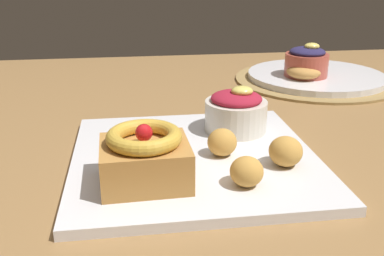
{
  "coord_description": "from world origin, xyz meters",
  "views": [
    {
      "loc": [
        -0.11,
        -0.62,
        0.98
      ],
      "look_at": [
        -0.03,
        -0.08,
        0.77
      ],
      "focal_mm": 42.02,
      "sensor_mm": 36.0,
      "label": 1
    }
  ],
  "objects": [
    {
      "name": "fritter_middle",
      "position": [
        0.01,
        -0.19,
        0.76
      ],
      "size": [
        0.04,
        0.04,
        0.03
      ],
      "primitive_type": "ellipsoid",
      "color": "gold",
      "rests_on": "front_plate"
    },
    {
      "name": "fritter_back",
      "position": [
        -0.0,
        -0.11,
        0.76
      ],
      "size": [
        0.04,
        0.04,
        0.04
      ],
      "primitive_type": "ellipsoid",
      "color": "gold",
      "rests_on": "front_plate"
    },
    {
      "name": "back_ramekin",
      "position": [
        0.25,
        0.24,
        0.78
      ],
      "size": [
        0.09,
        0.09,
        0.07
      ],
      "color": "#B24C3D",
      "rests_on": "back_plate"
    },
    {
      "name": "berry_ramekin",
      "position": [
        0.04,
        -0.03,
        0.77
      ],
      "size": [
        0.09,
        0.09,
        0.07
      ],
      "color": "silver",
      "rests_on": "front_plate"
    },
    {
      "name": "back_pastry",
      "position": [
        0.24,
        0.23,
        0.76
      ],
      "size": [
        0.07,
        0.07,
        0.03
      ],
      "primitive_type": "ellipsoid",
      "color": "#C68E47",
      "rests_on": "back_plate"
    },
    {
      "name": "back_plate",
      "position": [
        0.28,
        0.26,
        0.74
      ],
      "size": [
        0.29,
        0.29,
        0.01
      ],
      "primitive_type": "cylinder",
      "color": "white",
      "rests_on": "woven_placemat"
    },
    {
      "name": "fritter_front",
      "position": [
        0.07,
        -0.15,
        0.76
      ],
      "size": [
        0.04,
        0.04,
        0.04
      ],
      "primitive_type": "ellipsoid",
      "color": "gold",
      "rests_on": "front_plate"
    },
    {
      "name": "front_plate",
      "position": [
        -0.03,
        -0.1,
        0.74
      ],
      "size": [
        0.31,
        0.31,
        0.01
      ],
      "primitive_type": "cube",
      "color": "white",
      "rests_on": "dining_table"
    },
    {
      "name": "dining_table",
      "position": [
        0.0,
        0.0,
        0.65
      ],
      "size": [
        1.29,
        1.15,
        0.73
      ],
      "color": "olive",
      "rests_on": "ground_plane"
    },
    {
      "name": "woven_placemat",
      "position": [
        0.28,
        0.26,
        0.73
      ],
      "size": [
        0.34,
        0.34,
        0.0
      ],
      "primitive_type": "cylinder",
      "color": "#997A47",
      "rests_on": "dining_table"
    },
    {
      "name": "cake_slice",
      "position": [
        -0.1,
        -0.17,
        0.77
      ],
      "size": [
        0.1,
        0.09,
        0.07
      ],
      "rotation": [
        0.0,
        0.0,
        0.04
      ],
      "color": "#B77F3D",
      "rests_on": "front_plate"
    }
  ]
}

